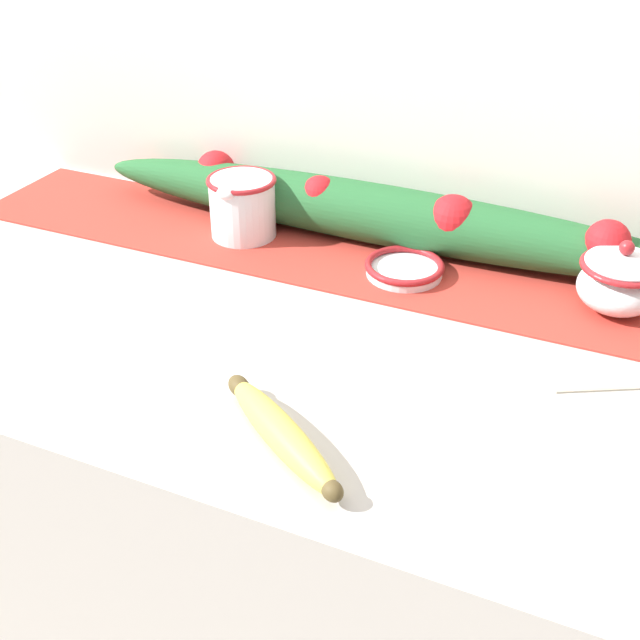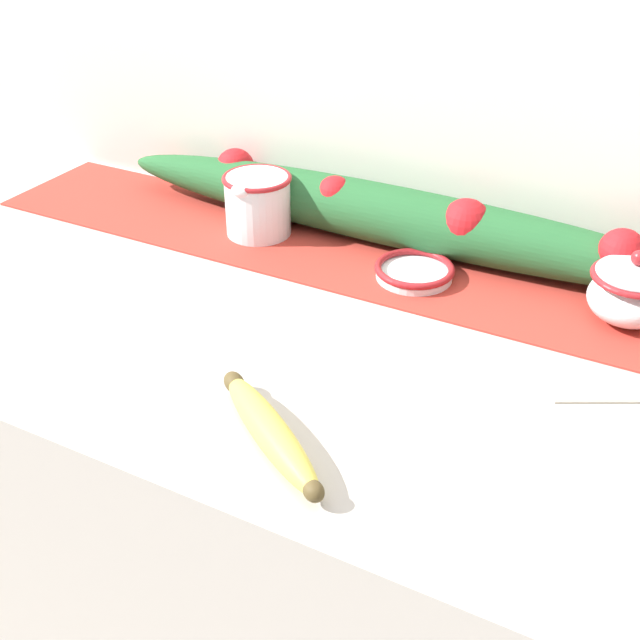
# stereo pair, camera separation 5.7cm
# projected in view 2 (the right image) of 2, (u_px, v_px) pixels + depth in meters

# --- Properties ---
(countertop) EXTENTS (1.44, 0.65, 0.90)m
(countertop) POSITION_uv_depth(u_px,v_px,m) (312.00, 564.00, 1.29)
(countertop) COLOR #B7B2AD
(countertop) RESTS_ON ground_plane
(back_wall) EXTENTS (2.24, 0.04, 2.40)m
(back_wall) POSITION_uv_depth(u_px,v_px,m) (424.00, 40.00, 1.15)
(back_wall) COLOR silver
(back_wall) RESTS_ON ground_plane
(table_runner) EXTENTS (1.32, 0.22, 0.00)m
(table_runner) POSITION_uv_depth(u_px,v_px,m) (376.00, 261.00, 1.20)
(table_runner) COLOR #B23328
(table_runner) RESTS_ON countertop
(cream_pitcher) EXTENTS (0.11, 0.13, 0.10)m
(cream_pitcher) POSITION_uv_depth(u_px,v_px,m) (258.00, 202.00, 1.26)
(cream_pitcher) COLOR white
(cream_pitcher) RESTS_ON countertop
(sugar_bowl) EXTENTS (0.11, 0.11, 0.10)m
(sugar_bowl) POSITION_uv_depth(u_px,v_px,m) (631.00, 291.00, 1.04)
(sugar_bowl) COLOR white
(sugar_bowl) RESTS_ON countertop
(small_dish) EXTENTS (0.12, 0.12, 0.02)m
(small_dish) POSITION_uv_depth(u_px,v_px,m) (414.00, 271.00, 1.15)
(small_dish) COLOR white
(small_dish) RESTS_ON countertop
(banana) EXTENTS (0.20, 0.15, 0.04)m
(banana) POSITION_uv_depth(u_px,v_px,m) (270.00, 431.00, 0.84)
(banana) COLOR #DBCC4C
(banana) RESTS_ON countertop
(poinsettia_garland) EXTENTS (0.99, 0.10, 0.10)m
(poinsettia_garland) POSITION_uv_depth(u_px,v_px,m) (397.00, 216.00, 1.22)
(poinsettia_garland) COLOR #235B2D
(poinsettia_garland) RESTS_ON countertop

